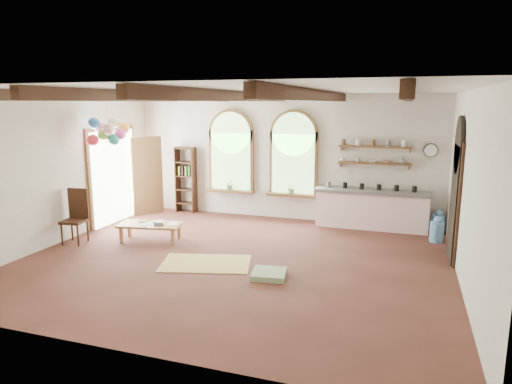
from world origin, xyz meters
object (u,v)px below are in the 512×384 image
at_px(side_chair, 75,228).
at_px(coffee_table, 150,226).
at_px(balloon_cluster, 108,132).
at_px(kitchen_counter, 371,209).

bearing_deg(side_chair, coffee_table, 23.75).
bearing_deg(balloon_cluster, coffee_table, -16.05).
height_order(kitchen_counter, balloon_cluster, balloon_cluster).
distance_m(kitchen_counter, balloon_cluster, 6.41).
relative_size(kitchen_counter, balloon_cluster, 2.31).
height_order(kitchen_counter, coffee_table, kitchen_counter).
distance_m(coffee_table, side_chair, 1.59).
xyz_separation_m(coffee_table, side_chair, (-1.45, -0.64, -0.00)).
bearing_deg(coffee_table, balloon_cluster, 163.95).
bearing_deg(side_chair, balloon_cluster, 75.95).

